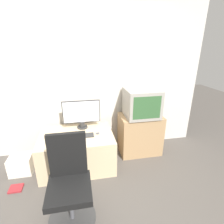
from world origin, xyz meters
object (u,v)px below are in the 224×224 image
object	(u,v)px
office_chair	(70,186)
book	(16,188)
cardboard_box_lower	(21,164)
keyboard	(84,136)
crt_tv	(142,103)
mouse	(97,133)
main_monitor	(82,114)

from	to	relation	value
office_chair	book	size ratio (longest dim) A/B	5.73
office_chair	cardboard_box_lower	xyz separation A→B (m)	(-0.79, 0.90, -0.28)
keyboard	crt_tv	size ratio (longest dim) A/B	0.53
crt_tv	mouse	bearing A→B (deg)	-163.38
mouse	office_chair	distance (m)	0.97
keyboard	book	distance (m)	1.17
mouse	crt_tv	world-z (taller)	crt_tv
keyboard	mouse	size ratio (longest dim) A/B	4.86
crt_tv	book	bearing A→B (deg)	-164.05
crt_tv	cardboard_box_lower	bearing A→B (deg)	-174.13
main_monitor	mouse	size ratio (longest dim) A/B	10.07
keyboard	office_chair	bearing A→B (deg)	-103.48
keyboard	mouse	bearing A→B (deg)	6.14
main_monitor	cardboard_box_lower	bearing A→B (deg)	-165.87
main_monitor	crt_tv	world-z (taller)	crt_tv
keyboard	book	size ratio (longest dim) A/B	1.67
mouse	office_chair	size ratio (longest dim) A/B	0.06
keyboard	cardboard_box_lower	xyz separation A→B (m)	(-0.99, 0.05, -0.43)
cardboard_box_lower	office_chair	bearing A→B (deg)	-48.82
office_chair	main_monitor	bearing A→B (deg)	80.77
keyboard	book	world-z (taller)	keyboard
keyboard	cardboard_box_lower	bearing A→B (deg)	176.94
main_monitor	crt_tv	bearing A→B (deg)	-2.34
office_chair	cardboard_box_lower	size ratio (longest dim) A/B	3.05
mouse	crt_tv	size ratio (longest dim) A/B	0.11
cardboard_box_lower	main_monitor	bearing A→B (deg)	14.13
mouse	book	world-z (taller)	mouse
main_monitor	mouse	distance (m)	0.43
book	cardboard_box_lower	bearing A→B (deg)	91.24
crt_tv	keyboard	bearing A→B (deg)	-165.50
main_monitor	office_chair	bearing A→B (deg)	-99.23
main_monitor	keyboard	distance (m)	0.38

